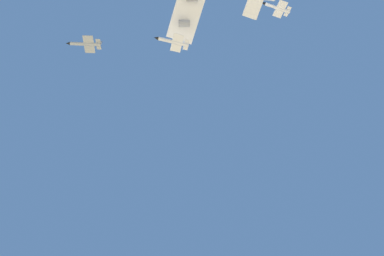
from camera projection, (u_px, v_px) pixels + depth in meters
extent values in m
cylinder|color=gray|center=(184.00, 23.00, 149.83)|extent=(5.60, 4.18, 3.00)
cylinder|color=silver|center=(277.00, 8.00, 163.32)|extent=(13.06, 2.11, 1.50)
cone|color=black|center=(263.00, 3.00, 161.85)|extent=(2.07, 1.59, 1.50)
cube|color=silver|center=(280.00, 9.00, 163.46)|extent=(4.77, 8.20, 0.24)
cube|color=silver|center=(287.00, 10.00, 165.93)|extent=(2.41, 0.31, 2.60)
cube|color=silver|center=(287.00, 11.00, 164.56)|extent=(2.22, 4.89, 0.20)
cylinder|color=silver|center=(174.00, 42.00, 143.54)|extent=(13.04, 1.91, 1.50)
cone|color=black|center=(156.00, 38.00, 142.42)|extent=(2.05, 1.56, 1.50)
cube|color=silver|center=(177.00, 43.00, 143.61)|extent=(4.65, 8.14, 0.24)
cube|color=silver|center=(186.00, 43.00, 145.89)|extent=(2.41, 0.28, 2.60)
cube|color=silver|center=(186.00, 45.00, 144.52)|extent=(2.15, 4.86, 0.20)
cylinder|color=#999EA3|center=(86.00, 44.00, 146.50)|extent=(12.99, 4.48, 1.50)
cone|color=black|center=(68.00, 43.00, 146.31)|extent=(2.29, 1.92, 1.50)
cube|color=#999EA3|center=(89.00, 44.00, 146.38)|extent=(6.14, 8.80, 0.24)
cube|color=#999EA3|center=(99.00, 43.00, 148.15)|extent=(2.38, 0.75, 2.60)
cube|color=#999EA3|center=(98.00, 44.00, 146.79)|extent=(3.06, 5.13, 0.20)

